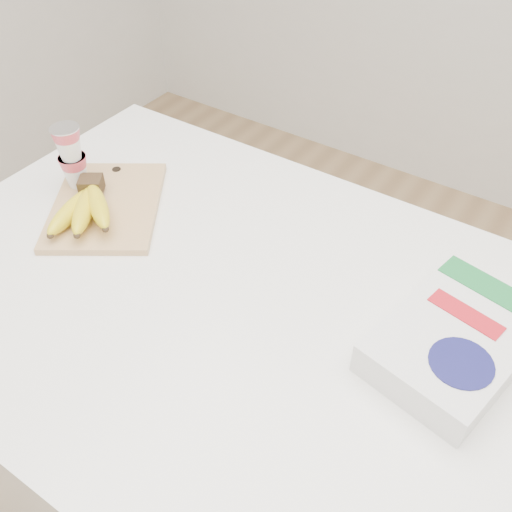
{
  "coord_description": "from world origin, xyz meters",
  "views": [
    {
      "loc": [
        0.41,
        -0.56,
        1.75
      ],
      "look_at": [
        -0.02,
        0.08,
        1.03
      ],
      "focal_mm": 40.0,
      "sensor_mm": 36.0,
      "label": 1
    }
  ],
  "objects_px": {
    "cutting_board": "(106,206)",
    "bananas": "(85,207)",
    "table": "(243,441)",
    "cereal_box": "(455,342)",
    "yogurt_stack": "(71,155)"
  },
  "relations": [
    {
      "from": "cutting_board",
      "to": "bananas",
      "type": "relative_size",
      "value": 1.49
    },
    {
      "from": "cutting_board",
      "to": "cereal_box",
      "type": "height_order",
      "value": "cereal_box"
    },
    {
      "from": "yogurt_stack",
      "to": "bananas",
      "type": "bearing_deg",
      "value": -34.84
    },
    {
      "from": "bananas",
      "to": "yogurt_stack",
      "type": "height_order",
      "value": "yogurt_stack"
    },
    {
      "from": "table",
      "to": "cutting_board",
      "type": "relative_size",
      "value": 4.39
    },
    {
      "from": "cutting_board",
      "to": "table",
      "type": "bearing_deg",
      "value": -42.7
    },
    {
      "from": "cereal_box",
      "to": "yogurt_stack",
      "type": "bearing_deg",
      "value": -167.14
    },
    {
      "from": "cutting_board",
      "to": "cereal_box",
      "type": "distance_m",
      "value": 0.75
    },
    {
      "from": "cutting_board",
      "to": "bananas",
      "type": "xyz_separation_m",
      "value": [
        0.0,
        -0.05,
        0.03
      ]
    },
    {
      "from": "cereal_box",
      "to": "cutting_board",
      "type": "bearing_deg",
      "value": -165.88
    },
    {
      "from": "table",
      "to": "cereal_box",
      "type": "bearing_deg",
      "value": 15.19
    },
    {
      "from": "table",
      "to": "cereal_box",
      "type": "distance_m",
      "value": 0.64
    },
    {
      "from": "table",
      "to": "bananas",
      "type": "relative_size",
      "value": 6.54
    },
    {
      "from": "table",
      "to": "cutting_board",
      "type": "height_order",
      "value": "cutting_board"
    },
    {
      "from": "yogurt_stack",
      "to": "cereal_box",
      "type": "height_order",
      "value": "yogurt_stack"
    }
  ]
}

